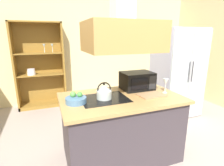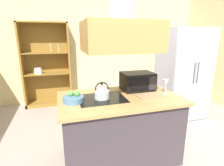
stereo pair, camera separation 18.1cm
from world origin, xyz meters
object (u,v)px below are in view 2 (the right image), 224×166
(dish_cabinet, at_px, (47,70))
(fruit_bowl, at_px, (73,98))
(cutting_board, at_px, (150,96))
(refrigerator, at_px, (182,74))
(kettle, at_px, (102,92))
(wine_glass_on_counter, at_px, (166,83))
(microwave, at_px, (137,81))

(dish_cabinet, xyz_separation_m, fruit_bowl, (0.43, -2.46, 0.06))
(cutting_board, bearing_deg, fruit_bowl, 174.48)
(refrigerator, height_order, cutting_board, refrigerator)
(kettle, distance_m, fruit_bowl, 0.37)
(wine_glass_on_counter, height_order, fruit_bowl, wine_glass_on_counter)
(cutting_board, xyz_separation_m, fruit_bowl, (-0.99, 0.10, 0.04))
(dish_cabinet, height_order, wine_glass_on_counter, dish_cabinet)
(kettle, bearing_deg, microwave, 21.51)
(wine_glass_on_counter, distance_m, fruit_bowl, 1.25)
(dish_cabinet, xyz_separation_m, wine_glass_on_counter, (1.68, -2.51, 0.17))
(refrigerator, bearing_deg, microwave, -151.93)
(cutting_board, relative_size, fruit_bowl, 1.34)
(refrigerator, bearing_deg, dish_cabinet, 151.48)
(microwave, bearing_deg, fruit_bowl, -165.23)
(microwave, xyz_separation_m, wine_glass_on_counter, (0.29, -0.30, 0.02))
(cutting_board, height_order, fruit_bowl, fruit_bowl)
(dish_cabinet, distance_m, kettle, 2.58)
(kettle, height_order, microwave, microwave)
(fruit_bowl, bearing_deg, wine_glass_on_counter, -2.21)
(dish_cabinet, bearing_deg, refrigerator, -28.52)
(kettle, relative_size, fruit_bowl, 0.86)
(kettle, height_order, fruit_bowl, kettle)
(kettle, bearing_deg, refrigerator, 26.12)
(cutting_board, xyz_separation_m, microwave, (-0.03, 0.35, 0.12))
(refrigerator, distance_m, kettle, 2.17)
(fruit_bowl, bearing_deg, refrigerator, 22.83)
(refrigerator, relative_size, dish_cabinet, 0.92)
(dish_cabinet, relative_size, cutting_board, 5.85)
(refrigerator, xyz_separation_m, microwave, (-1.35, -0.72, 0.11))
(refrigerator, xyz_separation_m, dish_cabinet, (-2.74, 1.49, -0.04))
(refrigerator, distance_m, fruit_bowl, 2.51)
(kettle, height_order, wine_glass_on_counter, kettle)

